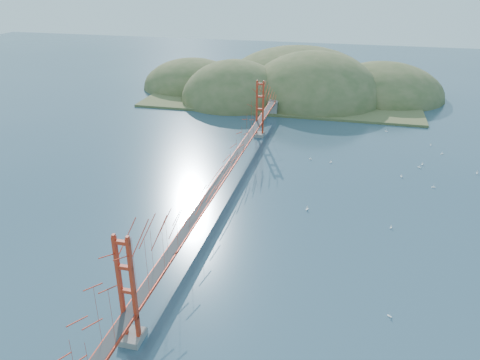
% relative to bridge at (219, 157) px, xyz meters
% --- Properties ---
extents(ground, '(320.00, 320.00, 0.00)m').
position_rel_bridge_xyz_m(ground, '(0.00, -0.18, -7.01)').
color(ground, '#304B60').
rests_on(ground, ground).
extents(bridge, '(2.20, 94.40, 12.00)m').
position_rel_bridge_xyz_m(bridge, '(0.00, 0.00, 0.00)').
color(bridge, gray).
rests_on(bridge, ground).
extents(far_headlands, '(84.00, 58.00, 25.00)m').
position_rel_bridge_xyz_m(far_headlands, '(2.21, 68.33, -7.01)').
color(far_headlands, olive).
rests_on(far_headlands, ground).
extents(sailboat_3, '(0.65, 0.65, 0.68)m').
position_rel_bridge_xyz_m(sailboat_3, '(15.49, 18.88, -6.86)').
color(sailboat_3, white).
rests_on(sailboat_3, ground).
extents(sailboat_7, '(0.65, 0.65, 0.71)m').
position_rel_bridge_xyz_m(sailboat_7, '(30.84, 20.22, -6.85)').
color(sailboat_7, white).
rests_on(sailboat_7, ground).
extents(sailboat_16, '(0.52, 0.52, 0.58)m').
position_rel_bridge_xyz_m(sailboat_16, '(11.71, 19.62, -6.87)').
color(sailboat_16, white).
rests_on(sailboat_16, ground).
extents(sailboat_1, '(0.57, 0.57, 0.64)m').
position_rel_bridge_xyz_m(sailboat_1, '(27.48, 15.36, -6.86)').
color(sailboat_1, white).
rests_on(sailboat_1, ground).
extents(sailboat_12, '(0.55, 0.55, 0.62)m').
position_rel_bridge_xyz_m(sailboat_12, '(25.93, 39.21, -6.87)').
color(sailboat_12, white).
rests_on(sailboat_12, ground).
extents(sailboat_15, '(0.41, 0.48, 0.56)m').
position_rel_bridge_xyz_m(sailboat_15, '(34.13, 32.56, -6.87)').
color(sailboat_15, white).
rests_on(sailboat_15, ground).
extents(sailboat_8, '(0.58, 0.58, 0.64)m').
position_rel_bridge_xyz_m(sailboat_8, '(35.60, 27.98, -6.86)').
color(sailboat_8, white).
rests_on(sailboat_8, ground).
extents(sailboat_0, '(0.63, 0.66, 0.74)m').
position_rel_bridge_xyz_m(sailboat_0, '(13.29, -0.06, -6.85)').
color(sailboat_0, white).
rests_on(sailboat_0, ground).
extents(sailboat_14, '(0.51, 0.52, 0.58)m').
position_rel_bridge_xyz_m(sailboat_14, '(25.01, -2.57, -6.87)').
color(sailboat_14, white).
rests_on(sailboat_14, ground).
extents(sailboat_4, '(0.63, 0.63, 0.70)m').
position_rel_bridge_xyz_m(sailboat_4, '(31.47, 21.69, -6.85)').
color(sailboat_4, white).
rests_on(sailboat_4, ground).
extents(sailboat_2, '(0.53, 0.53, 0.56)m').
position_rel_bridge_xyz_m(sailboat_2, '(24.04, -20.96, -6.87)').
color(sailboat_2, white).
rests_on(sailboat_2, ground).
extents(sailboat_9, '(0.60, 0.64, 0.72)m').
position_rel_bridge_xyz_m(sailboat_9, '(40.18, 19.83, -6.85)').
color(sailboat_9, white).
rests_on(sailboat_9, ground).
extents(sailboat_17, '(0.57, 0.47, 0.67)m').
position_rel_bridge_xyz_m(sailboat_17, '(32.23, 12.25, -6.86)').
color(sailboat_17, white).
rests_on(sailboat_17, ground).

